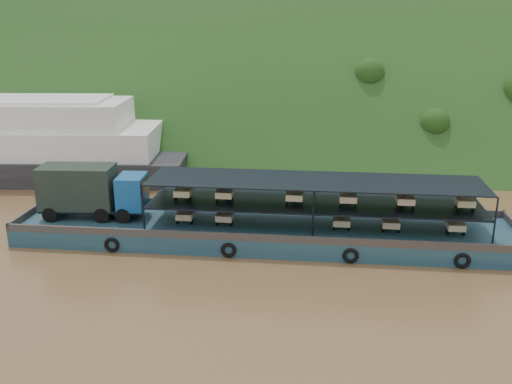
# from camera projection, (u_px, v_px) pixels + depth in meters

# --- Properties ---
(ground) EXTENTS (160.00, 160.00, 0.00)m
(ground) POSITION_uv_depth(u_px,v_px,m) (280.00, 250.00, 39.05)
(ground) COLOR brown
(ground) RESTS_ON ground
(hillside) EXTENTS (140.00, 39.60, 39.60)m
(hillside) POSITION_uv_depth(u_px,v_px,m) (301.00, 141.00, 73.22)
(hillside) COLOR #173814
(hillside) RESTS_ON ground
(cargo_barge) EXTENTS (35.00, 7.18, 5.05)m
(cargo_barge) POSITION_uv_depth(u_px,v_px,m) (241.00, 222.00, 40.78)
(cargo_barge) COLOR #15324B
(cargo_barge) RESTS_ON ground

